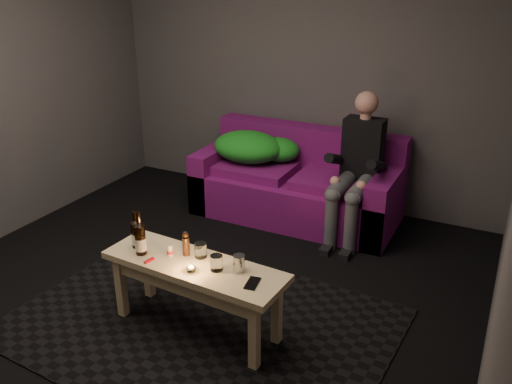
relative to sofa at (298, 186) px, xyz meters
The scene contains 17 objects.
floor 1.85m from the sofa, 95.24° to the right, with size 4.50×4.50×0.00m, color black.
room 1.91m from the sofa, 97.05° to the right, with size 4.50×4.50×4.50m.
rug 1.94m from the sofa, 86.97° to the right, with size 2.45×1.78×0.01m, color black.
sofa is the anchor object (origin of this frame).
green_blanket 0.57m from the sofa, behind, with size 0.83×0.57×0.28m.
person 0.72m from the sofa, 14.39° to the right, with size 0.34×0.79×1.26m.
coffee_table 1.97m from the sofa, 87.05° to the right, with size 1.25×0.47×0.50m.
beer_bottle_a 2.01m from the sofa, 100.31° to the right, with size 0.07×0.07×0.26m.
beer_bottle_b 2.06m from the sofa, 97.70° to the right, with size 0.07×0.07×0.30m.
salt_shaker 1.97m from the sofa, 92.63° to the right, with size 0.04×0.04×0.08m, color silver.
pepper_mill 1.92m from the sofa, 89.99° to the right, with size 0.05×0.05×0.13m, color black.
tumbler_back 1.90m from the sofa, 87.05° to the right, with size 0.08×0.08×0.10m, color white.
tealight 2.07m from the sofa, 86.15° to the right, with size 0.05×0.05×0.04m.
tumbler_front 2.01m from the sofa, 82.19° to the right, with size 0.08×0.08×0.10m, color white.
steel_cup 1.97m from the sofa, 78.28° to the right, with size 0.08×0.08×0.10m, color #B6B9BD.
smartphone 2.10m from the sofa, 74.97° to the right, with size 0.07×0.14×0.01m, color black.
red_lighter 2.09m from the sofa, 94.55° to the right, with size 0.02×0.08×0.01m, color #B60B15.
Camera 1 is at (1.96, -2.64, 2.24)m, focal length 38.00 mm.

